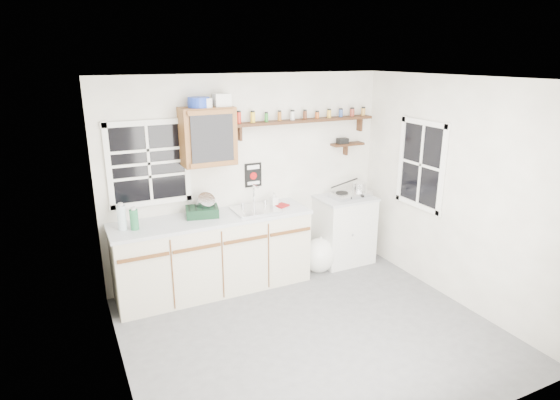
{
  "coord_description": "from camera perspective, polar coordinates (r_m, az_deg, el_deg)",
  "views": [
    {
      "loc": [
        -2.1,
        -3.61,
        2.69
      ],
      "look_at": [
        -0.08,
        0.55,
        1.26
      ],
      "focal_mm": 30.0,
      "sensor_mm": 36.0,
      "label": 1
    }
  ],
  "objects": [
    {
      "name": "room",
      "position": [
        4.42,
        4.11,
        -1.92
      ],
      "size": [
        3.64,
        3.24,
        2.54
      ],
      "color": "#535255",
      "rests_on": "ground"
    },
    {
      "name": "main_cabinet",
      "position": [
        5.6,
        -8.03,
        -6.47
      ],
      "size": [
        2.31,
        0.63,
        0.92
      ],
      "color": "beige",
      "rests_on": "floor"
    },
    {
      "name": "right_cabinet",
      "position": [
        6.37,
        7.8,
        -3.53
      ],
      "size": [
        0.73,
        0.57,
        0.91
      ],
      "color": "silver",
      "rests_on": "floor"
    },
    {
      "name": "sink",
      "position": [
        5.61,
        -3.03,
        -1.14
      ],
      "size": [
        0.52,
        0.44,
        0.29
      ],
      "color": "silver",
      "rests_on": "main_cabinet"
    },
    {
      "name": "upper_cabinet",
      "position": [
        5.35,
        -8.77,
        7.67
      ],
      "size": [
        0.6,
        0.32,
        0.65
      ],
      "color": "brown",
      "rests_on": "wall_back"
    },
    {
      "name": "upper_cabinet_clutter",
      "position": [
        5.31,
        -8.84,
        11.77
      ],
      "size": [
        0.47,
        0.24,
        0.14
      ],
      "color": "#1935A7",
      "rests_on": "upper_cabinet"
    },
    {
      "name": "spice_shelf",
      "position": [
        5.89,
        2.99,
        9.74
      ],
      "size": [
        1.91,
        0.18,
        0.35
      ],
      "color": "black",
      "rests_on": "wall_back"
    },
    {
      "name": "secondary_shelf",
      "position": [
        6.29,
        8.02,
        6.8
      ],
      "size": [
        0.45,
        0.16,
        0.24
      ],
      "color": "black",
      "rests_on": "wall_back"
    },
    {
      "name": "warning_sign",
      "position": [
        5.8,
        -3.28,
        3.06
      ],
      "size": [
        0.22,
        0.02,
        0.3
      ],
      "color": "black",
      "rests_on": "wall_back"
    },
    {
      "name": "window_back",
      "position": [
        5.39,
        -15.7,
        4.31
      ],
      "size": [
        0.93,
        0.03,
        0.98
      ],
      "color": "black",
      "rests_on": "wall_back"
    },
    {
      "name": "window_right",
      "position": [
        5.82,
        16.83,
        4.13
      ],
      "size": [
        0.03,
        0.78,
        1.08
      ],
      "color": "black",
      "rests_on": "wall_back"
    },
    {
      "name": "water_bottles",
      "position": [
        5.2,
        -18.13,
        -2.12
      ],
      "size": [
        0.21,
        0.14,
        0.3
      ],
      "color": "silver",
      "rests_on": "main_cabinet"
    },
    {
      "name": "dish_rack",
      "position": [
        5.45,
        -9.35,
        -1.05
      ],
      "size": [
        0.41,
        0.35,
        0.27
      ],
      "rotation": [
        0.0,
        0.0,
        -0.22
      ],
      "color": "black",
      "rests_on": "main_cabinet"
    },
    {
      "name": "soap_bottle",
      "position": [
        5.73,
        -0.75,
        0.08
      ],
      "size": [
        0.09,
        0.09,
        0.18
      ],
      "primitive_type": "imported",
      "rotation": [
        0.0,
        0.0,
        0.17
      ],
      "color": "white",
      "rests_on": "main_cabinet"
    },
    {
      "name": "rag",
      "position": [
        5.74,
        0.2,
        -0.67
      ],
      "size": [
        0.19,
        0.18,
        0.02
      ],
      "primitive_type": "cube",
      "rotation": [
        0.0,
        0.0,
        0.41
      ],
      "color": "maroon",
      "rests_on": "main_cabinet"
    },
    {
      "name": "hotplate",
      "position": [
        6.23,
        8.58,
        0.72
      ],
      "size": [
        0.56,
        0.34,
        0.08
      ],
      "rotation": [
        0.0,
        0.0,
        0.1
      ],
      "color": "silver",
      "rests_on": "right_cabinet"
    },
    {
      "name": "saucepan",
      "position": [
        6.28,
        9.56,
        1.65
      ],
      "size": [
        0.4,
        0.31,
        0.19
      ],
      "rotation": [
        0.0,
        0.0,
        -0.79
      ],
      "color": "silver",
      "rests_on": "hotplate"
    },
    {
      "name": "trash_bag",
      "position": [
        6.14,
        4.8,
        -6.7
      ],
      "size": [
        0.43,
        0.39,
        0.49
      ],
      "color": "white",
      "rests_on": "floor"
    }
  ]
}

